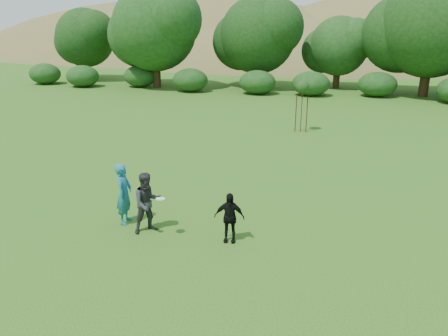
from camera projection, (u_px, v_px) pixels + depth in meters
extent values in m
plane|color=#19470C|center=(197.00, 236.00, 12.60)|extent=(120.00, 120.00, 0.00)
imported|color=#1C657F|center=(124.00, 194.00, 13.17)|extent=(0.54, 0.74, 1.89)
imported|color=#2A2A2D|center=(148.00, 203.00, 12.61)|extent=(1.12, 1.10, 1.82)
imported|color=black|center=(229.00, 217.00, 12.10)|extent=(0.89, 0.47, 1.45)
cylinder|color=white|center=(161.00, 199.00, 12.14)|extent=(0.27, 0.27, 0.05)
cylinder|color=#402719|center=(302.00, 110.00, 24.00)|extent=(0.05, 0.05, 2.50)
sphere|color=#1E4117|center=(303.00, 87.00, 23.60)|extent=(0.70, 0.70, 0.70)
cylinder|color=#402719|center=(296.00, 114.00, 24.15)|extent=(0.06, 0.06, 2.00)
cylinder|color=#3D2518|center=(307.00, 114.00, 24.00)|extent=(0.06, 0.06, 2.00)
ellipsoid|color=olive|center=(192.00, 116.00, 86.67)|extent=(110.00, 70.00, 44.00)
ellipsoid|color=olive|center=(434.00, 139.00, 77.95)|extent=(100.00, 64.00, 52.00)
ellipsoid|color=olive|center=(285.00, 110.00, 69.29)|extent=(80.00, 50.00, 28.00)
cylinder|color=#3A2616|center=(88.00, 67.00, 45.07)|extent=(0.65, 0.65, 2.62)
sphere|color=#194214|center=(85.00, 38.00, 44.14)|extent=(5.80, 5.80, 5.80)
cylinder|color=#3A2616|center=(156.00, 70.00, 40.00)|extent=(0.73, 0.73, 3.15)
sphere|color=#194214|center=(154.00, 28.00, 38.82)|extent=(7.54, 7.54, 7.54)
cylinder|color=#3A2616|center=(257.00, 73.00, 39.63)|extent=(0.68, 0.68, 2.80)
sphere|color=#194214|center=(258.00, 35.00, 38.58)|extent=(6.73, 6.73, 6.73)
cylinder|color=#3A2616|center=(337.00, 75.00, 39.79)|extent=(0.60, 0.60, 2.27)
sphere|color=#194214|center=(339.00, 46.00, 38.96)|extent=(5.22, 5.22, 5.22)
cylinder|color=#3A2616|center=(425.00, 76.00, 35.13)|extent=(0.76, 0.76, 3.32)
sphere|color=#194214|center=(433.00, 25.00, 33.88)|extent=(8.12, 8.12, 8.12)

